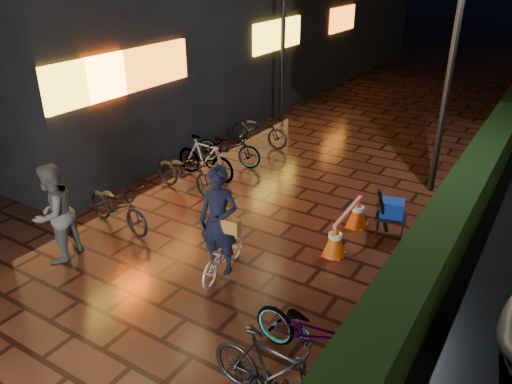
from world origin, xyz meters
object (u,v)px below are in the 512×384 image
Objects in this scene: traffic_barrier at (347,225)px; bystander_person at (54,213)px; cyclist at (221,236)px; cart_assembly at (391,210)px.

bystander_person is at bearing -141.02° from traffic_barrier.
bystander_person is 1.11× the size of traffic_barrier.
bystander_person is at bearing -157.82° from cyclist.
bystander_person is 0.90× the size of cyclist.
cyclist is 3.34m from cart_assembly.
cyclist reaches higher than bystander_person.
cyclist is 1.84× the size of cart_assembly.
cart_assembly reaches higher than traffic_barrier.
cyclist is 1.24× the size of traffic_barrier.
cart_assembly is (1.95, 2.71, -0.18)m from cyclist.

